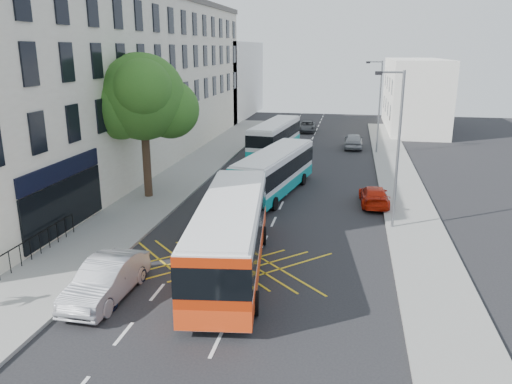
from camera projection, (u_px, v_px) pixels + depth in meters
The scene contains 18 objects.
ground at pixel (216, 344), 16.05m from camera, with size 120.00×120.00×0.00m, color black.
pavement_left at pixel (149, 197), 31.71m from camera, with size 5.00×70.00×0.15m, color gray.
pavement_right at pixel (410, 212), 28.84m from camera, with size 3.00×70.00×0.15m, color gray.
terrace_main at pixel (125, 80), 39.81m from camera, with size 8.30×45.00×13.50m.
terrace_far at pixel (222, 80), 69.09m from camera, with size 8.00×20.00×10.00m, color silver.
building_right at pixel (414, 94), 58.27m from camera, with size 6.00×18.00×8.00m, color silver.
street_tree at pixel (142, 98), 29.96m from camera, with size 6.30×5.70×8.80m.
lamp_near at pixel (397, 143), 24.98m from camera, with size 1.45×0.15×8.00m.
lamp_far at pixel (379, 102), 43.86m from camera, with size 1.45×0.15×8.00m.
railings at pixel (40, 242), 22.59m from camera, with size 0.08×5.60×1.14m, color black, non-canonical shape.
bus_near at pixel (231, 234), 20.95m from camera, with size 3.95×11.25×3.10m.
bus_mid at pixel (275, 172), 32.26m from camera, with size 4.11×10.31×2.83m.
bus_far at pixel (275, 137), 44.89m from camera, with size 3.46×10.29×2.84m.
parked_car_blue at pixel (112, 276), 19.28m from camera, with size 1.62×4.03×1.37m, color #0D1736.
parked_car_silver at pixel (106, 280), 18.82m from camera, with size 1.60×4.58×1.51m, color #97989E.
red_hatchback at pixel (374, 196), 30.17m from camera, with size 1.63×4.02×1.17m, color red.
distant_car_grey at pixel (307, 127), 56.82m from camera, with size 1.95×4.22×1.17m, color #383B3F.
distant_car_silver at pixel (353, 141), 47.39m from camera, with size 1.70×4.23×1.44m, color #97999E.
Camera 1 is at (3.88, -13.57, 9.15)m, focal length 35.00 mm.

